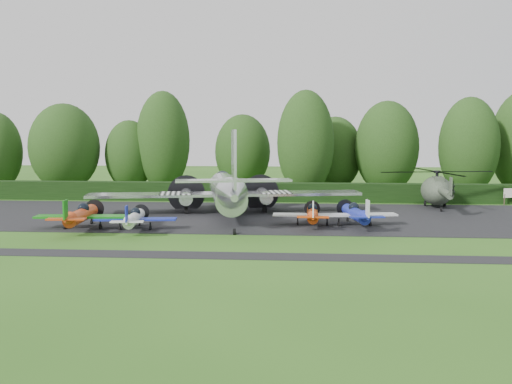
# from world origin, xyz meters

# --- Properties ---
(ground) EXTENTS (160.00, 160.00, 0.00)m
(ground) POSITION_xyz_m (0.00, 0.00, 0.00)
(ground) COLOR #2C5818
(ground) RESTS_ON ground
(apron) EXTENTS (70.00, 18.00, 0.01)m
(apron) POSITION_xyz_m (0.00, 10.00, 0.00)
(apron) COLOR black
(apron) RESTS_ON ground
(taxiway_verge) EXTENTS (70.00, 2.00, 0.00)m
(taxiway_verge) POSITION_xyz_m (0.00, -6.00, 0.00)
(taxiway_verge) COLOR black
(taxiway_verge) RESTS_ON ground
(hedgerow) EXTENTS (90.00, 1.60, 2.00)m
(hedgerow) POSITION_xyz_m (0.00, 21.00, 0.00)
(hedgerow) COLOR black
(hedgerow) RESTS_ON ground
(transport_plane) EXTENTS (24.84, 19.05, 7.96)m
(transport_plane) POSITION_xyz_m (-0.53, 10.05, 2.22)
(transport_plane) COLOR silver
(transport_plane) RESTS_ON ground
(light_plane_red) EXTENTS (7.32, 7.69, 2.81)m
(light_plane_red) POSITION_xyz_m (-10.64, 2.08, 1.17)
(light_plane_red) COLOR #B63710
(light_plane_red) RESTS_ON ground
(light_plane_white) EXTENTS (6.23, 6.55, 2.39)m
(light_plane_white) POSITION_xyz_m (-6.49, 2.03, 1.00)
(light_plane_white) COLOR silver
(light_plane_white) RESTS_ON ground
(light_plane_orange) EXTENTS (6.32, 6.65, 2.43)m
(light_plane_orange) POSITION_xyz_m (7.02, 5.18, 1.01)
(light_plane_orange) COLOR #C33A0B
(light_plane_orange) RESTS_ON ground
(light_plane_blue) EXTENTS (6.82, 7.17, 2.62)m
(light_plane_blue) POSITION_xyz_m (10.40, 5.04, 1.09)
(light_plane_blue) COLOR #182395
(light_plane_blue) RESTS_ON ground
(helicopter) EXTENTS (11.38, 13.33, 3.67)m
(helicopter) POSITION_xyz_m (19.45, 16.98, 1.97)
(helicopter) COLOR #343E30
(helicopter) RESTS_ON ground
(tree_0) EXTENTS (8.71, 8.71, 10.96)m
(tree_0) POSITION_xyz_m (-23.51, 29.92, 5.47)
(tree_0) COLOR black
(tree_0) RESTS_ON ground
(tree_1) EXTENTS (7.61, 7.61, 11.14)m
(tree_1) POSITION_xyz_m (16.46, 29.96, 5.56)
(tree_1) COLOR black
(tree_1) RESTS_ON ground
(tree_2) EXTENTS (7.17, 7.17, 9.66)m
(tree_2) POSITION_xyz_m (-1.38, 33.76, 4.82)
(tree_2) COLOR black
(tree_2) RESTS_ON ground
(tree_3) EXTENTS (6.90, 6.90, 11.50)m
(tree_3) POSITION_xyz_m (25.75, 28.68, 5.74)
(tree_3) COLOR black
(tree_3) RESTS_ON ground
(tree_6) EXTENTS (6.94, 6.94, 9.35)m
(tree_6) POSITION_xyz_m (10.48, 33.44, 4.66)
(tree_6) COLOR black
(tree_6) RESTS_ON ground
(tree_8) EXTENTS (6.22, 6.22, 8.90)m
(tree_8) POSITION_xyz_m (-15.75, 31.83, 4.44)
(tree_8) COLOR black
(tree_8) RESTS_ON ground
(tree_10) EXTENTS (6.74, 6.74, 12.56)m
(tree_10) POSITION_xyz_m (-11.31, 31.68, 6.27)
(tree_10) COLOR black
(tree_10) RESTS_ON ground
(tree_11) EXTENTS (6.62, 6.62, 12.28)m
(tree_11) POSITION_xyz_m (6.67, 26.83, 6.12)
(tree_11) COLOR black
(tree_11) RESTS_ON ground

